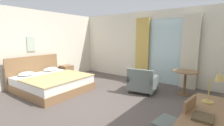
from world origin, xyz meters
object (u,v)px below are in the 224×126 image
(writing_desk, at_px, (207,121))
(desk_lamp, at_px, (217,81))
(nightstand, at_px, (67,72))
(round_cafe_table, at_px, (185,77))
(closed_book, at_px, (203,117))
(framed_picture, at_px, (31,44))
(bed, at_px, (51,82))
(desk_chair, at_px, (178,122))
(armchair_by_window, at_px, (142,83))

(writing_desk, height_order, desk_lamp, desk_lamp)
(nightstand, height_order, round_cafe_table, round_cafe_table)
(closed_book, relative_size, framed_picture, 0.49)
(desk_lamp, relative_size, round_cafe_table, 0.69)
(writing_desk, distance_m, framed_picture, 5.66)
(bed, height_order, desk_chair, bed)
(bed, height_order, round_cafe_table, bed)
(desk_lamp, height_order, framed_picture, framed_picture)
(armchair_by_window, distance_m, round_cafe_table, 1.28)
(nightstand, relative_size, desk_lamp, 1.08)
(desk_lamp, bearing_deg, desk_chair, -132.29)
(desk_lamp, bearing_deg, armchair_by_window, 139.51)
(writing_desk, height_order, armchair_by_window, armchair_by_window)
(desk_chair, bearing_deg, framed_picture, 173.82)
(nightstand, relative_size, armchair_by_window, 0.59)
(desk_lamp, xyz_separation_m, framed_picture, (-5.61, 0.14, 0.38))
(nightstand, height_order, closed_book, closed_book)
(closed_book, bearing_deg, desk_chair, 147.48)
(bed, bearing_deg, framed_picture, 179.95)
(nightstand, xyz_separation_m, round_cafe_table, (4.48, 0.87, 0.27))
(bed, height_order, armchair_by_window, bed)
(armchair_by_window, bearing_deg, desk_chair, -53.02)
(nightstand, distance_m, framed_picture, 1.78)
(desk_lamp, distance_m, round_cafe_table, 2.53)
(desk_lamp, height_order, round_cafe_table, desk_lamp)
(nightstand, relative_size, framed_picture, 1.01)
(closed_book, relative_size, round_cafe_table, 0.36)
(desk_chair, relative_size, round_cafe_table, 1.26)
(armchair_by_window, xyz_separation_m, framed_picture, (-3.62, -1.56, 1.16))
(closed_book, distance_m, framed_picture, 5.64)
(writing_desk, height_order, closed_book, closed_book)
(bed, distance_m, framed_picture, 1.65)
(armchair_by_window, bearing_deg, writing_desk, -48.02)
(writing_desk, relative_size, framed_picture, 3.02)
(desk_chair, relative_size, desk_lamp, 1.84)
(writing_desk, xyz_separation_m, framed_picture, (-5.57, 0.61, 0.81))
(armchair_by_window, relative_size, round_cafe_table, 1.25)
(framed_picture, bearing_deg, round_cafe_table, 24.62)
(bed, xyz_separation_m, desk_chair, (4.10, -0.56, 0.24))
(desk_lamp, bearing_deg, writing_desk, -94.85)
(desk_chair, height_order, framed_picture, framed_picture)
(armchair_by_window, bearing_deg, bed, -148.09)
(bed, distance_m, desk_lamp, 4.56)
(round_cafe_table, relative_size, framed_picture, 1.36)
(bed, bearing_deg, writing_desk, -7.76)
(writing_desk, bearing_deg, armchair_by_window, 131.98)
(nightstand, bearing_deg, framed_picture, -100.55)
(desk_chair, bearing_deg, writing_desk, -6.73)
(bed, xyz_separation_m, writing_desk, (4.44, -0.61, 0.40))
(writing_desk, relative_size, desk_chair, 1.76)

